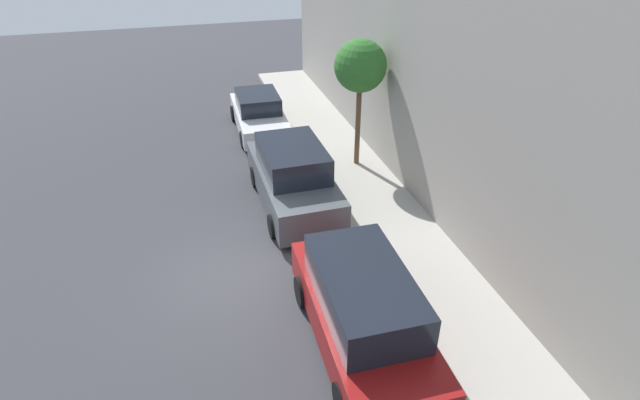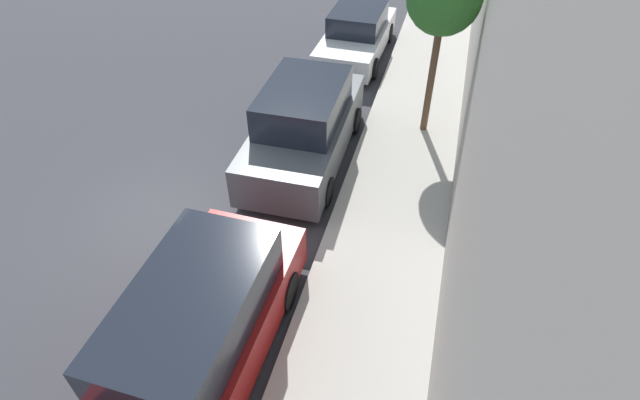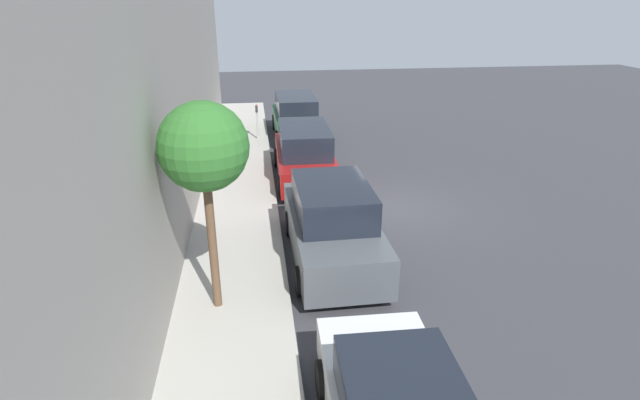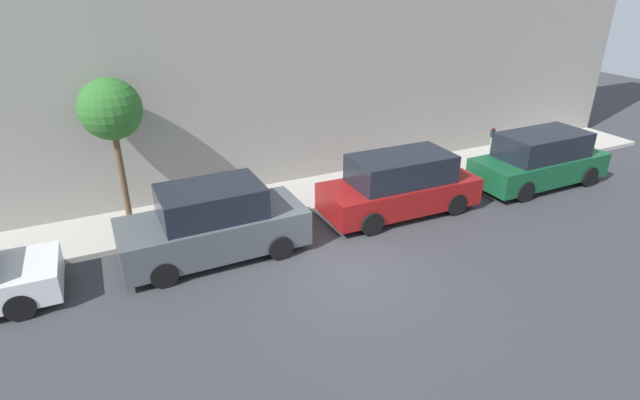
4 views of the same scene
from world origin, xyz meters
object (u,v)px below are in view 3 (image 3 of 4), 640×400
object	(u,v)px
parked_minivan_nearest	(296,117)
parked_suv_third	(332,225)
parking_meter_near	(257,118)
street_tree	(204,149)
parked_minivan_second	(305,154)

from	to	relation	value
parked_minivan_nearest	parked_suv_third	xyz separation A→B (m)	(0.13, 11.55, 0.01)
parking_meter_near	street_tree	world-z (taller)	street_tree
parked_minivan_second	street_tree	bearing A→B (deg)	71.19
parked_minivan_second	parked_suv_third	distance (m)	5.85
parked_minivan_nearest	street_tree	world-z (taller)	street_tree
parked_suv_third	street_tree	size ratio (longest dim) A/B	1.14
parked_minivan_nearest	street_tree	xyz separation A→B (m)	(2.83, 13.42, 2.61)
street_tree	parked_suv_third	bearing A→B (deg)	-145.20
parked_minivan_nearest	parking_meter_near	distance (m)	1.88
parked_minivan_second	street_tree	world-z (taller)	street_tree
parking_meter_near	parked_minivan_nearest	bearing A→B (deg)	-160.77
parking_meter_near	parked_minivan_second	bearing A→B (deg)	107.15
parked_minivan_second	parked_suv_third	world-z (taller)	parked_suv_third
parking_meter_near	street_tree	size ratio (longest dim) A/B	0.36
parked_suv_third	parking_meter_near	xyz separation A→B (m)	(1.63, -10.93, 0.15)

